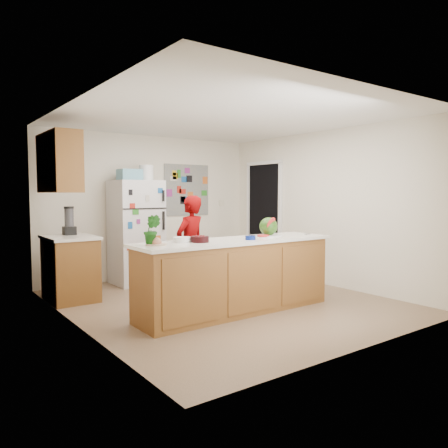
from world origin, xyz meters
TOP-DOWN VIEW (x-y plane):
  - floor at (0.00, 0.00)m, footprint 4.00×4.50m
  - wall_back at (0.00, 2.26)m, footprint 4.00×0.02m
  - wall_left at (-2.01, 0.00)m, footprint 0.02×4.50m
  - wall_right at (2.01, 0.00)m, footprint 0.02×4.50m
  - ceiling at (0.00, 0.00)m, footprint 4.00×4.50m
  - doorway at (1.99, 1.45)m, footprint 0.03×0.85m
  - peninsula_base at (-0.20, -0.50)m, footprint 2.60×0.62m
  - peninsula_top at (-0.20, -0.50)m, footprint 2.68×0.70m
  - side_counter_base at (-1.69, 1.35)m, footprint 0.60×0.80m
  - side_counter_top at (-1.69, 1.35)m, footprint 0.64×0.84m
  - upper_cabinets at (-1.82, 1.30)m, footprint 0.35×1.00m
  - refrigerator at (-0.45, 1.88)m, footprint 0.75×0.70m
  - fridge_top_bin at (-0.55, 1.88)m, footprint 0.35×0.28m
  - photo_collage at (0.75, 2.24)m, footprint 0.95×0.01m
  - person at (-0.24, 0.52)m, footprint 0.62×0.50m
  - blender_appliance at (-1.64, 1.52)m, footprint 0.13×0.13m
  - cutting_board at (0.31, -0.48)m, footprint 0.44×0.38m
  - watermelon at (0.37, -0.46)m, footprint 0.24×0.24m
  - watermelon_slice at (0.22, -0.53)m, footprint 0.16×0.16m
  - cherry_bowl at (-0.74, -0.51)m, footprint 0.22×0.22m
  - white_bowl at (-0.91, -0.37)m, footprint 0.25×0.25m
  - cobalt_bowl at (-0.09, -0.64)m, footprint 0.15×0.15m
  - plate at (-1.29, -0.47)m, footprint 0.27×0.27m
  - paper_towel at (0.29, -0.56)m, footprint 0.20×0.19m
  - keys at (1.00, -0.57)m, footprint 0.10×0.06m
  - potted_plant at (-1.33, -0.45)m, footprint 0.24×0.24m

SIDE VIEW (x-z plane):
  - floor at x=0.00m, z-range -0.02..0.00m
  - side_counter_base at x=-1.69m, z-range 0.00..0.86m
  - peninsula_base at x=-0.20m, z-range 0.00..0.88m
  - person at x=-0.24m, z-range 0.00..1.46m
  - refrigerator at x=-0.45m, z-range 0.00..1.70m
  - side_counter_top at x=-1.69m, z-range 0.86..0.90m
  - peninsula_top at x=-0.20m, z-range 0.88..0.92m
  - cutting_board at x=0.31m, z-range 0.92..0.93m
  - keys at x=1.00m, z-range 0.92..0.93m
  - plate at x=-1.29m, z-range 0.92..0.94m
  - paper_towel at x=0.29m, z-range 0.92..0.94m
  - watermelon_slice at x=0.22m, z-range 0.93..0.95m
  - cobalt_bowl at x=-0.09m, z-range 0.92..0.97m
  - white_bowl at x=-0.91m, z-range 0.92..0.98m
  - cherry_bowl at x=-0.74m, z-range 0.92..0.99m
  - doorway at x=1.99m, z-range 0.00..2.04m
  - watermelon at x=0.37m, z-range 0.93..1.17m
  - potted_plant at x=-1.33m, z-range 0.92..1.26m
  - blender_appliance at x=-1.64m, z-range 0.90..1.28m
  - wall_back at x=0.00m, z-range 0.00..2.50m
  - wall_left at x=-2.01m, z-range 0.00..2.50m
  - wall_right at x=2.01m, z-range 0.00..2.50m
  - photo_collage at x=0.75m, z-range 1.08..2.02m
  - fridge_top_bin at x=-0.55m, z-range 1.70..1.88m
  - upper_cabinets at x=-1.82m, z-range 1.50..2.30m
  - ceiling at x=0.00m, z-range 2.50..2.52m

